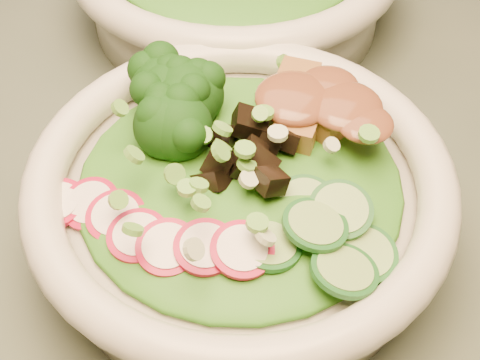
% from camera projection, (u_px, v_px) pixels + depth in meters
% --- Properties ---
extents(dining_table, '(1.20, 0.80, 0.75)m').
position_uv_depth(dining_table, '(474.00, 348.00, 0.55)').
color(dining_table, black).
rests_on(dining_table, ground).
extents(salad_bowl, '(0.28, 0.28, 0.08)m').
position_uv_depth(salad_bowl, '(240.00, 200.00, 0.45)').
color(salad_bowl, silver).
rests_on(salad_bowl, dining_table).
extents(lettuce_bed, '(0.21, 0.21, 0.03)m').
position_uv_depth(lettuce_bed, '(240.00, 179.00, 0.44)').
color(lettuce_bed, '#225C13').
rests_on(lettuce_bed, salad_bowl).
extents(broccoli_florets, '(0.09, 0.08, 0.05)m').
position_uv_depth(broccoli_florets, '(173.00, 111.00, 0.45)').
color(broccoli_florets, black).
rests_on(broccoli_florets, salad_bowl).
extents(radish_slices, '(0.12, 0.06, 0.02)m').
position_uv_depth(radish_slices, '(157.00, 235.00, 0.40)').
color(radish_slices, '#A40C2F').
rests_on(radish_slices, salad_bowl).
extents(cucumber_slices, '(0.08, 0.08, 0.04)m').
position_uv_depth(cucumber_slices, '(316.00, 230.00, 0.39)').
color(cucumber_slices, '#8AAE60').
rests_on(cucumber_slices, salad_bowl).
extents(mushroom_heap, '(0.08, 0.08, 0.04)m').
position_uv_depth(mushroom_heap, '(255.00, 154.00, 0.43)').
color(mushroom_heap, black).
rests_on(mushroom_heap, salad_bowl).
extents(tofu_cubes, '(0.10, 0.07, 0.04)m').
position_uv_depth(tofu_cubes, '(314.00, 119.00, 0.45)').
color(tofu_cubes, brown).
rests_on(tofu_cubes, salad_bowl).
extents(peanut_sauce, '(0.07, 0.06, 0.02)m').
position_uv_depth(peanut_sauce, '(315.00, 104.00, 0.44)').
color(peanut_sauce, brown).
rests_on(peanut_sauce, tofu_cubes).
extents(scallion_garnish, '(0.20, 0.20, 0.03)m').
position_uv_depth(scallion_garnish, '(240.00, 152.00, 0.42)').
color(scallion_garnish, '#60A339').
rests_on(scallion_garnish, salad_bowl).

